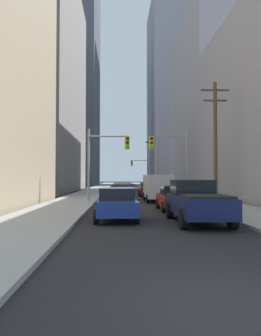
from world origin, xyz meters
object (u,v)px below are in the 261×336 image
sedan_blue (117,204)px  sedan_maroon (148,189)px  pickup_truck_navy (196,202)px  cargo_van_silver (157,186)px  traffic_signal_far_right (141,168)px  traffic_signal_near_left (106,153)px  traffic_signal_near_right (171,153)px  sedan_red (175,198)px

sedan_blue → sedan_maroon: 20.29m
pickup_truck_navy → sedan_maroon: (-0.24, 21.00, -0.16)m
sedan_maroon → cargo_van_silver: bearing=-89.5°
pickup_truck_navy → traffic_signal_far_right: (0.79, 46.88, 3.09)m
cargo_van_silver → sedan_blue: size_ratio=1.23×
pickup_truck_navy → sedan_blue: (-3.55, 0.99, -0.16)m
traffic_signal_near_left → traffic_signal_far_right: bearing=81.5°
sedan_blue → pickup_truck_navy: bearing=-15.6°
sedan_maroon → traffic_signal_near_right: 9.66m
cargo_van_silver → sedan_maroon: (-0.07, 8.10, -0.52)m
pickup_truck_navy → traffic_signal_near_left: size_ratio=0.90×
sedan_red → sedan_maroon: same height
traffic_signal_near_left → cargo_van_silver: bearing=12.3°
pickup_truck_navy → sedan_red: size_ratio=1.29×
traffic_signal_near_left → sedan_red: bearing=-56.2°
pickup_truck_navy → traffic_signal_near_right: bearing=86.0°
cargo_van_silver → traffic_signal_near_right: size_ratio=0.87×
sedan_red → traffic_signal_near_right: size_ratio=0.70×
sedan_maroon → traffic_signal_near_left: bearing=-114.9°
pickup_truck_navy → traffic_signal_far_right: 46.99m
sedan_red → traffic_signal_near_left: (-4.41, 6.59, 3.25)m
sedan_red → traffic_signal_far_right: (0.81, 41.50, 3.25)m
traffic_signal_near_right → traffic_signal_far_right: 34.90m
cargo_van_silver → sedan_blue: bearing=-105.8°
pickup_truck_navy → traffic_signal_near_left: 13.14m
pickup_truck_navy → sedan_maroon: 21.01m
cargo_van_silver → traffic_signal_near_right: bearing=-42.6°
sedan_red → traffic_signal_near_right: traffic_signal_near_right is taller
traffic_signal_near_left → traffic_signal_near_right: (5.28, -0.00, -0.01)m
sedan_red → traffic_signal_near_right: 7.40m
traffic_signal_near_right → sedan_red: bearing=-97.5°
sedan_blue → traffic_signal_near_left: (-0.88, 10.98, 3.25)m
pickup_truck_navy → sedan_maroon: pickup_truck_navy is taller
pickup_truck_navy → cargo_van_silver: (-0.17, 12.91, 0.35)m
traffic_signal_near_right → traffic_signal_far_right: same height
sedan_maroon → traffic_signal_far_right: traffic_signal_far_right is taller
pickup_truck_navy → traffic_signal_near_left: (-4.44, 11.97, 3.09)m
traffic_signal_far_right → pickup_truck_navy: bearing=-91.0°
sedan_blue → sedan_maroon: (3.31, 20.01, 0.00)m
pickup_truck_navy → cargo_van_silver: cargo_van_silver is taller
sedan_blue → sedan_maroon: size_ratio=1.00×
sedan_blue → traffic_signal_near_right: (4.40, 10.98, 3.24)m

